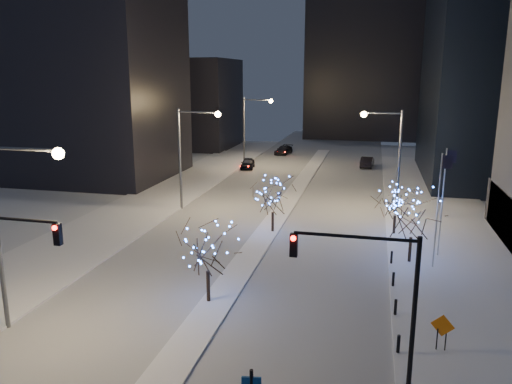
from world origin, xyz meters
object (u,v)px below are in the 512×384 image
(traffic_signal_east, at_px, (376,286))
(holiday_tree_median_far, at_px, (273,196))
(car_near, at_px, (248,163))
(holiday_tree_plaza_far, at_px, (396,202))
(street_lamp_w_far, at_px, (251,122))
(car_far, at_px, (284,150))
(construction_sign, at_px, (442,329))
(street_lamp_east, at_px, (390,148))
(car_mid, at_px, (367,162))
(holiday_tree_median_near, at_px, (207,249))
(holiday_tree_plaza_near, at_px, (413,215))
(street_lamp_w_near, at_px, (12,212))
(street_lamp_w_mid, at_px, (190,145))

(traffic_signal_east, distance_m, holiday_tree_median_far, 22.16)
(car_near, xyz_separation_m, holiday_tree_plaza_far, (19.57, -26.87, 2.12))
(street_lamp_w_far, relative_size, car_far, 2.02)
(construction_sign, bearing_deg, holiday_tree_median_far, 141.47)
(street_lamp_east, distance_m, car_mid, 25.92)
(holiday_tree_median_near, height_order, holiday_tree_plaza_near, holiday_tree_plaza_near)
(street_lamp_w_near, relative_size, holiday_tree_plaza_near, 1.86)
(traffic_signal_east, height_order, car_mid, traffic_signal_east)
(holiday_tree_plaza_far, height_order, construction_sign, holiday_tree_plaza_far)
(car_near, xyz_separation_m, car_far, (2.69, 14.26, -0.04))
(street_lamp_east, distance_m, construction_sign, 25.90)
(street_lamp_w_far, distance_m, holiday_tree_plaza_near, 40.89)
(holiday_tree_median_far, xyz_separation_m, construction_sign, (11.72, -16.71, -1.94))
(car_near, height_order, construction_sign, construction_sign)
(holiday_tree_median_far, bearing_deg, traffic_signal_east, -67.55)
(street_lamp_east, bearing_deg, holiday_tree_plaza_far, -85.70)
(street_lamp_w_mid, bearing_deg, construction_sign, -46.48)
(traffic_signal_east, bearing_deg, holiday_tree_plaza_near, 80.86)
(street_lamp_w_far, distance_m, street_lamp_east, 29.08)
(car_mid, height_order, holiday_tree_median_far, holiday_tree_median_far)
(street_lamp_w_mid, relative_size, holiday_tree_plaza_far, 2.41)
(car_near, bearing_deg, holiday_tree_median_near, -86.02)
(traffic_signal_east, distance_m, holiday_tree_plaza_near, 15.94)
(street_lamp_east, height_order, traffic_signal_east, street_lamp_east)
(street_lamp_w_near, height_order, street_lamp_w_far, same)
(street_lamp_w_near, height_order, construction_sign, street_lamp_w_near)
(holiday_tree_plaza_near, height_order, construction_sign, holiday_tree_plaza_near)
(street_lamp_east, relative_size, car_far, 2.02)
(car_mid, relative_size, construction_sign, 2.55)
(street_lamp_w_far, bearing_deg, car_near, -90.99)
(car_near, xyz_separation_m, car_mid, (16.76, 5.13, 0.03))
(street_lamp_w_mid, bearing_deg, car_far, 85.93)
(street_lamp_w_mid, relative_size, holiday_tree_plaza_near, 1.86)
(holiday_tree_median_near, bearing_deg, car_mid, 80.18)
(holiday_tree_median_near, distance_m, holiday_tree_median_far, 14.18)
(car_far, height_order, construction_sign, construction_sign)
(holiday_tree_median_near, height_order, construction_sign, holiday_tree_median_near)
(construction_sign, bearing_deg, car_mid, 111.44)
(holiday_tree_median_far, bearing_deg, holiday_tree_plaza_far, 9.90)
(traffic_signal_east, height_order, holiday_tree_plaza_near, traffic_signal_east)
(street_lamp_w_mid, height_order, street_lamp_east, same)
(traffic_signal_east, relative_size, car_near, 1.58)
(car_far, bearing_deg, holiday_tree_median_far, -71.65)
(street_lamp_w_near, height_order, street_lamp_east, same)
(holiday_tree_median_near, height_order, holiday_tree_median_far, holiday_tree_median_near)
(holiday_tree_median_near, xyz_separation_m, construction_sign, (12.72, -2.56, -2.12))
(car_far, xyz_separation_m, holiday_tree_median_near, (5.78, -57.04, 2.67))
(street_lamp_w_near, relative_size, street_lamp_w_far, 1.00)
(street_lamp_w_far, distance_m, holiday_tree_plaza_far, 35.00)
(traffic_signal_east, xyz_separation_m, holiday_tree_plaza_near, (2.52, 15.69, -1.18))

